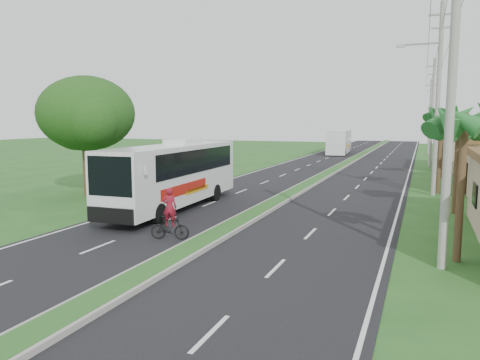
% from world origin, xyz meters
% --- Properties ---
extents(ground, '(180.00, 180.00, 0.00)m').
position_xyz_m(ground, '(0.00, 0.00, 0.00)').
color(ground, '#24521E').
rests_on(ground, ground).
extents(road_asphalt, '(14.00, 160.00, 0.02)m').
position_xyz_m(road_asphalt, '(0.00, 20.00, 0.01)').
color(road_asphalt, black).
rests_on(road_asphalt, ground).
extents(median_strip, '(1.20, 160.00, 0.18)m').
position_xyz_m(median_strip, '(0.00, 20.00, 0.10)').
color(median_strip, gray).
rests_on(median_strip, ground).
extents(lane_edge_left, '(0.12, 160.00, 0.01)m').
position_xyz_m(lane_edge_left, '(-6.70, 20.00, 0.00)').
color(lane_edge_left, silver).
rests_on(lane_edge_left, ground).
extents(lane_edge_right, '(0.12, 160.00, 0.01)m').
position_xyz_m(lane_edge_right, '(6.70, 20.00, 0.00)').
color(lane_edge_right, silver).
rests_on(lane_edge_right, ground).
extents(palm_verge_a, '(2.40, 2.40, 5.45)m').
position_xyz_m(palm_verge_a, '(9.00, 3.00, 4.74)').
color(palm_verge_a, '#473321').
rests_on(palm_verge_a, ground).
extents(palm_verge_b, '(2.40, 2.40, 5.05)m').
position_xyz_m(palm_verge_b, '(9.40, 12.00, 4.36)').
color(palm_verge_b, '#473321').
rests_on(palm_verge_b, ground).
extents(palm_verge_c, '(2.40, 2.40, 5.85)m').
position_xyz_m(palm_verge_c, '(8.80, 19.00, 5.12)').
color(palm_verge_c, '#473321').
rests_on(palm_verge_c, ground).
extents(palm_verge_d, '(2.40, 2.40, 5.25)m').
position_xyz_m(palm_verge_d, '(9.30, 28.00, 4.55)').
color(palm_verge_d, '#473321').
rests_on(palm_verge_d, ground).
extents(shade_tree, '(6.30, 6.00, 7.54)m').
position_xyz_m(shade_tree, '(-12.11, 10.02, 5.03)').
color(shade_tree, '#473321').
rests_on(shade_tree, ground).
extents(utility_pole_a, '(1.60, 0.28, 11.00)m').
position_xyz_m(utility_pole_a, '(8.50, 2.00, 5.67)').
color(utility_pole_a, gray).
rests_on(utility_pole_a, ground).
extents(utility_pole_b, '(3.20, 0.28, 12.00)m').
position_xyz_m(utility_pole_b, '(8.47, 18.00, 6.26)').
color(utility_pole_b, gray).
rests_on(utility_pole_b, ground).
extents(utility_pole_c, '(1.60, 0.28, 11.00)m').
position_xyz_m(utility_pole_c, '(8.50, 38.00, 5.67)').
color(utility_pole_c, gray).
rests_on(utility_pole_c, ground).
extents(utility_pole_d, '(1.60, 0.28, 10.50)m').
position_xyz_m(utility_pole_d, '(8.50, 58.00, 5.42)').
color(utility_pole_d, gray).
rests_on(utility_pole_d, ground).
extents(coach_bus_main, '(2.75, 11.62, 3.74)m').
position_xyz_m(coach_bus_main, '(-4.59, 7.89, 2.05)').
color(coach_bus_main, silver).
rests_on(coach_bus_main, ground).
extents(coach_bus_far, '(3.42, 11.90, 3.42)m').
position_xyz_m(coach_bus_far, '(-3.44, 53.96, 1.94)').
color(coach_bus_far, white).
rests_on(coach_bus_far, ground).
extents(motorcyclist, '(1.65, 0.81, 2.12)m').
position_xyz_m(motorcyclist, '(-1.54, 2.00, 0.76)').
color(motorcyclist, black).
rests_on(motorcyclist, ground).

